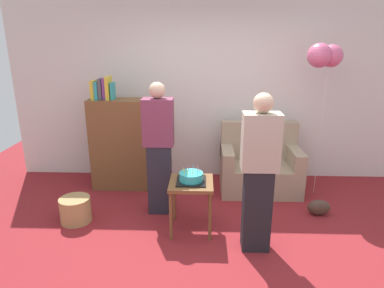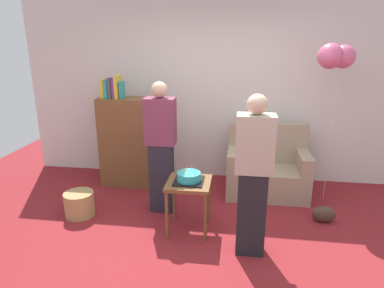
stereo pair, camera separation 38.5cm
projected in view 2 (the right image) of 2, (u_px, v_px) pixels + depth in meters
The scene contains 11 objects.
ground_plane at pixel (205, 248), 3.54m from camera, with size 8.00×8.00×0.00m, color maroon.
wall_back at pixel (220, 91), 5.07m from camera, with size 6.00×0.10×2.70m, color silver.
couch at pixel (267, 170), 4.75m from camera, with size 1.10×0.70×0.96m.
bookshelf at pixel (128, 140), 4.93m from camera, with size 0.80×0.36×1.61m.
side_table at pixel (189, 189), 3.75m from camera, with size 0.48×0.48×0.59m.
birthday_cake at pixel (189, 177), 3.71m from camera, with size 0.32×0.32×0.17m.
person_blowing_candles at pixel (161, 148), 4.11m from camera, with size 0.36×0.22×1.63m.
person_holding_cake at pixel (253, 176), 3.25m from camera, with size 0.36×0.22×1.63m.
wicker_basket at pixel (79, 204), 4.17m from camera, with size 0.36×0.36×0.30m, color #A88451.
handbag at pixel (324, 214), 4.03m from camera, with size 0.28×0.14×0.20m, color #473328.
balloon_bunch at pixel (336, 56), 4.13m from camera, with size 0.46×0.34×2.05m.
Camera 2 is at (0.29, -3.04, 2.10)m, focal length 31.70 mm.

